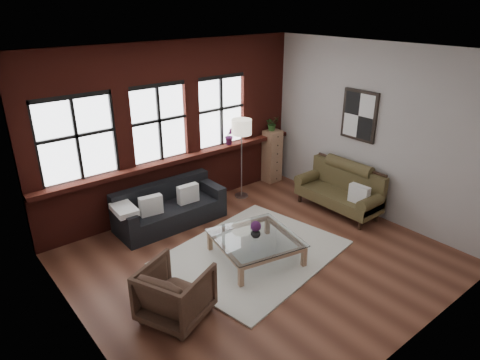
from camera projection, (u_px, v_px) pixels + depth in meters
floor at (259, 259)px, 6.87m from camera, size 5.50×5.50×0.00m
ceiling at (263, 52)px, 5.62m from camera, size 5.50×5.50×0.00m
wall_back at (172, 129)px, 8.03m from camera, size 5.50×0.00×5.50m
wall_front at (420, 233)px, 4.46m from camera, size 5.50×0.00×5.50m
wall_left at (72, 223)px, 4.65m from camera, size 0.00×5.00×5.00m
wall_right at (372, 132)px, 7.84m from camera, size 0.00×5.00×5.00m
brick_backwall at (174, 129)px, 7.99m from camera, size 5.50×0.12×3.20m
sill_ledge at (178, 159)px, 8.14m from camera, size 5.50×0.30×0.08m
window_left at (76, 140)px, 6.89m from camera, size 1.38×0.10×1.50m
window_mid at (159, 124)px, 7.76m from camera, size 1.38×0.10×1.50m
window_right at (220, 112)px, 8.57m from camera, size 1.38×0.10×1.50m
wall_poster at (359, 116)px, 7.94m from camera, size 0.05×0.74×0.94m
shag_rug at (253, 253)px, 7.00m from camera, size 3.08×2.61×0.03m
dark_sofa at (170, 206)px, 7.80m from camera, size 1.99×0.81×0.72m
pillow_a at (151, 205)px, 7.41m from camera, size 0.42×0.19×0.34m
pillow_b at (188, 194)px, 7.85m from camera, size 0.41×0.16×0.34m
vintage_settee at (338, 190)px, 8.24m from camera, size 0.77×1.73×0.92m
pillow_settee at (359, 194)px, 7.77m from camera, size 0.16×0.39×0.34m
armchair at (175, 293)px, 5.48m from camera, size 1.07×1.06×0.75m
coffee_table at (255, 248)px, 6.80m from camera, size 1.44×1.44×0.41m
vase at (256, 233)px, 6.69m from camera, size 0.17×0.17×0.16m
flowers at (256, 226)px, 6.64m from camera, size 0.17×0.17×0.17m
drawer_chest at (271, 156)px, 9.62m from camera, size 0.36×0.36×1.19m
potted_plant_top at (272, 123)px, 9.32m from camera, size 0.31×0.27×0.32m
floor_lamp at (242, 156)px, 8.69m from camera, size 0.40×0.40×1.81m
sill_plant at (230, 136)px, 8.75m from camera, size 0.26×0.24×0.37m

